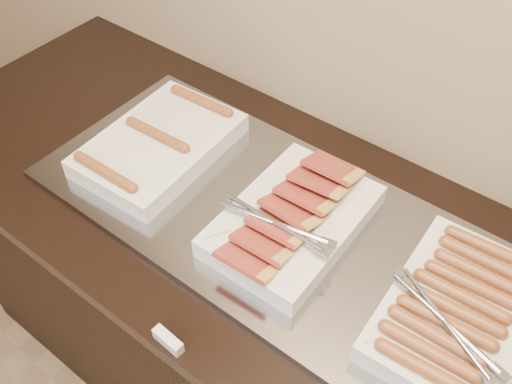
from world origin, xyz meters
TOP-DOWN VIEW (x-y plane):
  - counter at (0.00, 2.13)m, footprint 2.06×0.76m
  - warming_tray at (0.01, 2.13)m, footprint 1.20×0.50m
  - dish_left at (-0.37, 2.13)m, footprint 0.28×0.40m
  - dish_center at (0.02, 2.13)m, footprint 0.27×0.40m
  - dish_right at (0.40, 2.13)m, footprint 0.28×0.38m
  - label_holder at (-0.01, 1.77)m, footprint 0.07×0.02m

SIDE VIEW (x-z plane):
  - counter at x=0.00m, z-range 0.00..0.90m
  - warming_tray at x=0.01m, z-range 0.90..0.92m
  - label_holder at x=-0.01m, z-range 0.90..0.93m
  - dish_left at x=-0.37m, z-range 0.91..0.98m
  - dish_center at x=0.02m, z-range 0.91..1.00m
  - dish_right at x=0.40m, z-range 0.91..0.99m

